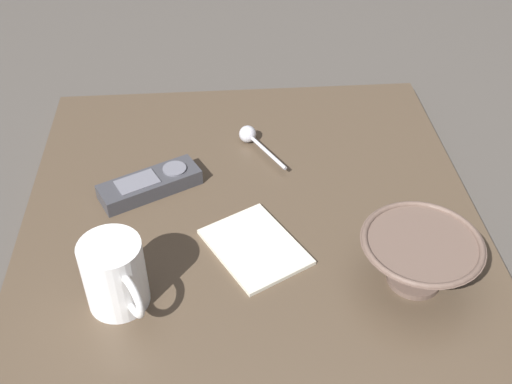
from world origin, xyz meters
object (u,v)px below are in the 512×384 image
object	(u,v)px
coffee_mug	(115,275)
teaspoon	(250,136)
cereal_bowl	(419,258)
tv_remote_near	(150,184)
folded_napkin	(255,247)

from	to	relation	value
coffee_mug	teaspoon	distance (m)	0.37
coffee_mug	teaspoon	bearing A→B (deg)	-29.77
cereal_bowl	coffee_mug	xyz separation A→B (m)	(-0.01, 0.37, 0.01)
tv_remote_near	teaspoon	bearing A→B (deg)	-55.18
tv_remote_near	folded_napkin	size ratio (longest dim) A/B	0.93
folded_napkin	tv_remote_near	bearing A→B (deg)	47.85
coffee_mug	folded_napkin	size ratio (longest dim) A/B	0.59
teaspoon	folded_napkin	bearing A→B (deg)	177.50
teaspoon	tv_remote_near	bearing A→B (deg)	124.82
cereal_bowl	teaspoon	distance (m)	0.37
cereal_bowl	folded_napkin	size ratio (longest dim) A/B	0.89
coffee_mug	tv_remote_near	size ratio (longest dim) A/B	0.64
teaspoon	tv_remote_near	size ratio (longest dim) A/B	0.71
coffee_mug	teaspoon	xyz separation A→B (m)	(0.32, -0.18, -0.03)
coffee_mug	tv_remote_near	xyz separation A→B (m)	(0.21, -0.03, -0.04)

